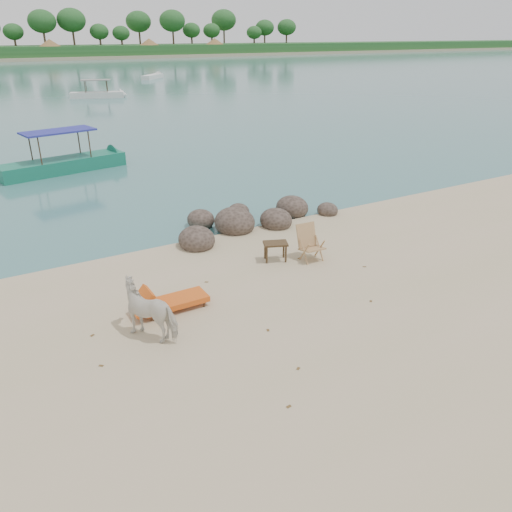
{
  "coord_description": "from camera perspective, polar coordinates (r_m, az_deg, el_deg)",
  "views": [
    {
      "loc": [
        -5.36,
        -7.88,
        6.12
      ],
      "look_at": [
        0.33,
        2.0,
        1.0
      ],
      "focal_mm": 35.0,
      "sensor_mm": 36.0,
      "label": 1
    }
  ],
  "objects": [
    {
      "name": "boulders",
      "position": [
        17.18,
        -0.91,
        4.01
      ],
      "size": [
        6.34,
        2.94,
        1.01
      ],
      "rotation": [
        0.0,
        0.0,
        -0.22
      ],
      "color": "#312721",
      "rests_on": "ground"
    },
    {
      "name": "boat_far",
      "position": [
        78.75,
        -11.75,
        19.51
      ],
      "size": [
        4.85,
        5.1,
        0.67
      ],
      "primitive_type": null,
      "rotation": [
        0.0,
        0.0,
        0.83
      ],
      "color": "silver",
      "rests_on": "water"
    },
    {
      "name": "boat_near",
      "position": [
        25.88,
        -21.6,
        12.48
      ],
      "size": [
        6.74,
        2.7,
        3.2
      ],
      "primitive_type": null,
      "rotation": [
        0.0,
        0.0,
        0.19
      ],
      "color": "#146A51",
      "rests_on": "water"
    },
    {
      "name": "deck_chair",
      "position": [
        14.52,
        6.44,
        1.3
      ],
      "size": [
        0.7,
        0.76,
        1.03
      ],
      "primitive_type": null,
      "rotation": [
        0.0,
        0.0,
        -0.06
      ],
      "color": "tan",
      "rests_on": "ground"
    },
    {
      "name": "dead_leaves",
      "position": [
        12.48,
        1.78,
        -5.19
      ],
      "size": [
        7.81,
        5.92,
        0.0
      ],
      "color": "brown",
      "rests_on": "ground"
    },
    {
      "name": "boat_mid",
      "position": [
        56.3,
        -17.85,
        18.35
      ],
      "size": [
        6.06,
        3.05,
        2.89
      ],
      "primitive_type": null,
      "rotation": [
        0.0,
        0.0,
        -0.3
      ],
      "color": "silver",
      "rests_on": "water"
    },
    {
      "name": "cow",
      "position": [
        11.11,
        -11.81,
        -6.05
      ],
      "size": [
        1.42,
        1.59,
        1.25
      ],
      "primitive_type": "imported",
      "rotation": [
        0.0,
        0.0,
        3.78
      ],
      "color": "beige",
      "rests_on": "ground"
    },
    {
      "name": "side_table",
      "position": [
        14.5,
        2.22,
        0.4
      ],
      "size": [
        0.81,
        0.67,
        0.56
      ],
      "primitive_type": null,
      "rotation": [
        0.0,
        0.0,
        -0.38
      ],
      "color": "#332614",
      "rests_on": "ground"
    },
    {
      "name": "lounge_chair",
      "position": [
        12.14,
        -9.3,
        -4.85
      ],
      "size": [
        1.98,
        0.7,
        0.59
      ],
      "primitive_type": null,
      "rotation": [
        0.0,
        0.0,
        0.01
      ],
      "color": "#F05B1C",
      "rests_on": "ground"
    }
  ]
}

